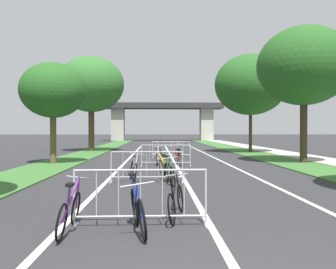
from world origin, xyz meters
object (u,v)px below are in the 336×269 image
Objects in this scene: bicycle_white_3 at (133,170)px; bicycle_purple_8 at (70,212)px; tree_left_maple_mid at (53,91)px; crowd_barrier_second at (147,167)px; bicycle_blue_1 at (138,210)px; tree_left_pine_near at (91,85)px; bicycle_teal_2 at (179,153)px; tree_right_pine_far at (251,85)px; tree_right_oak_mid at (304,66)px; bicycle_orange_4 at (160,151)px; bicycle_red_0 at (178,157)px; bicycle_silver_6 at (158,158)px; crowd_barrier_fourth at (171,149)px; bicycle_yellow_7 at (165,169)px; crowd_barrier_third at (166,155)px; bicycle_black_5 at (176,201)px; crowd_barrier_nearest at (140,198)px; bicycle_green_9 at (169,173)px.

bicycle_white_3 is 1.00× the size of bicycle_purple_8.
tree_left_maple_mid reaches higher than crowd_barrier_second.
bicycle_white_3 is at bearing -95.95° from bicycle_blue_1.
bicycle_teal_2 is (6.85, -7.28, -5.24)m from tree_left_pine_near.
tree_left_pine_near is at bearing 170.26° from tree_right_pine_far.
tree_right_oak_mid is 4.31× the size of bicycle_orange_4.
tree_right_oak_mid reaches higher than bicycle_teal_2.
bicycle_orange_4 reaches higher than bicycle_purple_8.
crowd_barrier_second reaches higher than bicycle_blue_1.
tree_left_maple_mid is 3.34× the size of bicycle_teal_2.
tree_left_pine_near is 14.41m from bicycle_red_0.
bicycle_silver_6 is (5.48, -0.75, -3.45)m from tree_left_maple_mid.
bicycle_white_3 is at bearing -104.41° from bicycle_teal_2.
bicycle_yellow_7 is at bearing -93.62° from crowd_barrier_fourth.
crowd_barrier_third is at bearing 81.76° from crowd_barrier_second.
tree_right_oak_mid is 2.94× the size of crowd_barrier_third.
crowd_barrier_fourth is 1.47× the size of bicycle_silver_6.
bicycle_teal_2 is 0.94× the size of bicycle_black_5.
crowd_barrier_nearest is 5.46m from crowd_barrier_second.
tree_left_maple_mid reaches higher than bicycle_white_3.
crowd_barrier_third is 1.46× the size of bicycle_orange_4.
bicycle_yellow_7 is at bearing -81.92° from bicycle_silver_6.
bicycle_purple_8 is at bearing -162.84° from crowd_barrier_nearest.
bicycle_silver_6 reaches higher than bicycle_teal_2.
tree_right_pine_far reaches higher than crowd_barrier_third.
tree_left_maple_mid is 3.23× the size of bicycle_white_3.
bicycle_black_5 is at bearing 25.55° from bicycle_purple_8.
tree_left_maple_mid is 9.02m from bicycle_yellow_7.
bicycle_black_5 is at bearing -102.59° from bicycle_yellow_7.
bicycle_silver_6 is 5.35m from bicycle_yellow_7.
crowd_barrier_fourth is (0.49, 5.46, 0.00)m from crowd_barrier_third.
tree_right_oak_mid is 0.95× the size of tree_right_pine_far.
tree_right_oak_mid is at bearing -153.52° from bicycle_white_3.
bicycle_black_5 is at bearing 93.14° from bicycle_white_3.
bicycle_blue_1 is at bearing 74.15° from bicycle_green_9.
bicycle_orange_4 is at bearing 102.58° from bicycle_black_5.
tree_right_oak_mid is at bearing -39.67° from tree_left_pine_near.
tree_right_pine_far reaches higher than bicycle_teal_2.
bicycle_green_9 is (5.81, -7.07, -3.47)m from tree_left_maple_mid.
bicycle_yellow_7 reaches higher than bicycle_blue_1.
tree_right_oak_mid reaches higher than crowd_barrier_fourth.
bicycle_orange_4 is (5.65, 4.78, -3.45)m from tree_left_maple_mid.
crowd_barrier_fourth is 0.88m from bicycle_orange_4.
bicycle_white_3 is 0.97× the size of bicycle_black_5.
crowd_barrier_nearest reaches higher than bicycle_white_3.
crowd_barrier_second is at bearing -140.73° from tree_right_oak_mid.
bicycle_orange_4 is at bearing 94.06° from bicycle_silver_6.
bicycle_silver_6 reaches higher than bicycle_black_5.
bicycle_orange_4 reaches higher than bicycle_teal_2.
tree_right_oak_mid is 11.58m from crowd_barrier_second.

